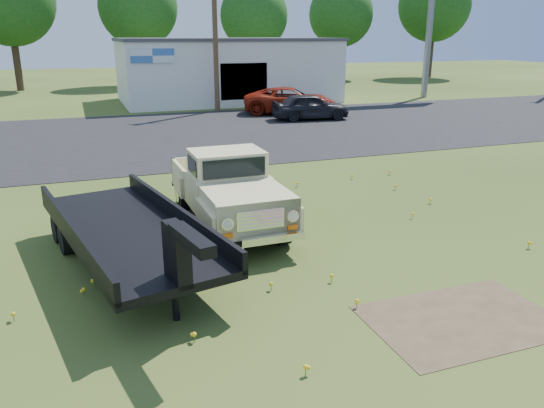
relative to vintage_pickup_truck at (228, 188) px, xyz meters
The scene contains 15 objects.
ground 2.83m from the vintage_pickup_truck, 72.67° to the right, with size 140.00×140.00×0.00m, color #2E4315.
asphalt_lot 12.50m from the vintage_pickup_truck, 86.33° to the left, with size 90.00×14.00×0.02m, color black.
dirt_patch_a 6.09m from the vintage_pickup_truck, 67.54° to the right, with size 3.00×2.00×0.01m, color #493B27.
dirt_patch_b 1.78m from the vintage_pickup_truck, 141.96° to the left, with size 2.20×1.60×0.01m, color #493B27.
commercial_building 25.39m from the vintage_pickup_truck, 74.45° to the left, with size 14.20×8.20×4.15m.
utility_pole_mid 20.36m from the vintage_pickup_truck, 76.13° to the left, with size 1.60×0.30×9.00m.
treeline_c 38.11m from the vintage_pickup_truck, 101.03° to the left, with size 7.04×7.04×10.47m.
treeline_d 38.47m from the vintage_pickup_truck, 85.78° to the left, with size 6.72×6.72×10.00m.
treeline_e 38.95m from the vintage_pickup_truck, 70.65° to the left, with size 6.08×6.08×9.04m.
treeline_f 45.44m from the vintage_pickup_truck, 59.65° to the left, with size 6.40×6.40×9.52m.
treeline_g 50.18m from the vintage_pickup_truck, 48.78° to the left, with size 7.36×7.36×10.95m.
vintage_pickup_truck is the anchor object (origin of this frame).
flatbed_trailer 2.94m from the vintage_pickup_truck, 146.55° to the right, with size 2.11×6.33×1.73m, color black, non-canonical shape.
red_pickup 18.87m from the vintage_pickup_truck, 63.41° to the left, with size 2.45×5.32×1.48m, color maroon.
dark_sedan 16.80m from the vintage_pickup_truck, 59.23° to the left, with size 1.64×4.06×1.38m, color black.
Camera 1 is at (-3.93, -8.97, 4.33)m, focal length 35.00 mm.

